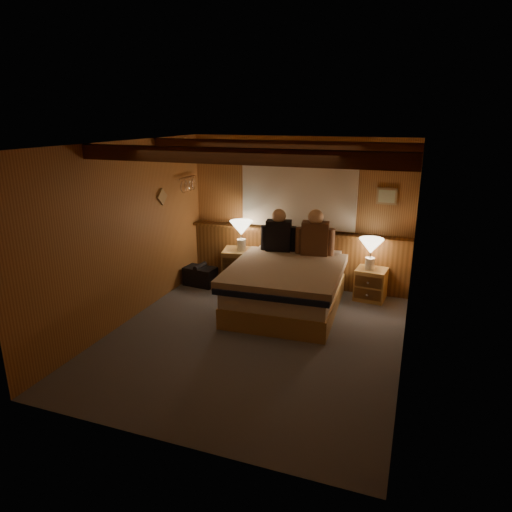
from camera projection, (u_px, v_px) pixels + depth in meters
The scene contains 19 objects.
floor at pixel (254, 337), 5.82m from camera, with size 4.20×4.20×0.00m, color slate.
ceiling at pixel (254, 144), 5.11m from camera, with size 4.20×4.20×0.00m, color #D8A251.
wall_back at pixel (299, 213), 7.35m from camera, with size 3.60×3.60×0.00m, color #B57D41.
wall_left at pixel (127, 234), 6.05m from camera, with size 4.20×4.20×0.00m, color #B57D41.
wall_right at pixel (412, 262), 4.88m from camera, with size 4.20×4.20×0.00m, color #B57D41.
wall_front at pixel (162, 316), 3.57m from camera, with size 3.60×3.60×0.00m, color #B57D41.
wainscot at pixel (296, 256), 7.50m from camera, with size 3.60×0.23×0.94m.
curtain_window at pixel (298, 194), 7.19m from camera, with size 2.18×0.09×1.11m.
ceiling_beams at pixel (258, 151), 5.27m from camera, with size 3.60×1.65×0.16m.
coat_rail at pixel (187, 183), 7.30m from camera, with size 0.05×0.55×0.24m.
framed_print at pixel (387, 196), 6.79m from camera, with size 0.30×0.04×0.25m.
bed at pixel (287, 286), 6.57m from camera, with size 1.62×2.04×0.67m.
nightstand_left at pixel (240, 267), 7.57m from camera, with size 0.63×0.58×0.59m.
nightstand_right at pixel (371, 284), 6.94m from camera, with size 0.48×0.44×0.49m.
lamp_left at pixel (241, 230), 7.36m from camera, with size 0.37×0.37×0.49m.
lamp_right at pixel (371, 248), 6.76m from camera, with size 0.36×0.36×0.48m.
person_left at pixel (279, 233), 7.09m from camera, with size 0.56×0.28×0.69m.
person_right at pixel (315, 236), 6.88m from camera, with size 0.59×0.29×0.72m.
duffel_bag at pixel (200, 276), 7.55m from camera, with size 0.54×0.36×0.37m.
Camera 1 is at (1.81, -4.93, 2.70)m, focal length 32.00 mm.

